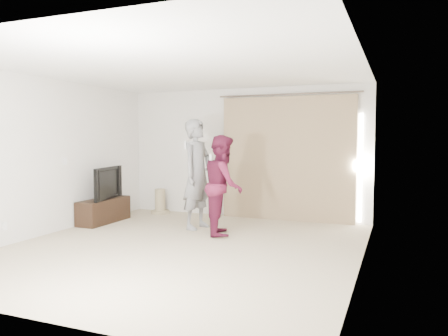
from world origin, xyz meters
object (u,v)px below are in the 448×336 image
Objects in this scene: person_man at (197,174)px; person_woman at (223,185)px; tv_console at (104,211)px; tv at (103,183)px.

person_man reaches higher than person_woman.
person_man is (1.89, 0.18, 0.74)m from tv_console.
person_man reaches higher than tv_console.
tv_console is 2.56m from person_woman.
tv_console is 0.71× the size of person_woman.
tv is 2.49m from person_woman.
person_man reaches higher than tv.
tv_console is 1.11× the size of tv.
tv is at bearing 178.04° from person_woman.
tv_console is at bearing -0.00° from tv.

